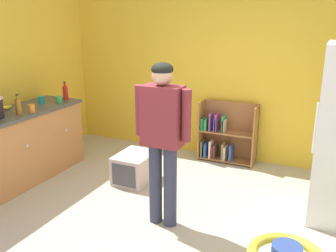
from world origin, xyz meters
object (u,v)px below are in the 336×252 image
(kitchen_counter, at_px, (8,150))
(ketchup_bottle, at_px, (65,92))
(standing_person, at_px, (163,132))
(amber_bottle, at_px, (18,106))
(banana_bunch, at_px, (7,107))
(orange_cup, at_px, (32,108))
(green_cup, at_px, (59,100))
(pet_carrier, at_px, (135,168))
(bookshelf, at_px, (224,136))
(teal_cup, at_px, (41,100))

(kitchen_counter, xyz_separation_m, ketchup_bottle, (0.12, 0.97, 0.55))
(standing_person, xyz_separation_m, amber_bottle, (-1.91, 0.08, 0.03))
(banana_bunch, relative_size, orange_cup, 1.67)
(standing_person, distance_m, green_cup, 2.03)
(kitchen_counter, relative_size, orange_cup, 22.32)
(kitchen_counter, relative_size, green_cup, 22.32)
(pet_carrier, xyz_separation_m, ketchup_bottle, (-1.21, 0.23, 0.82))
(standing_person, relative_size, ketchup_bottle, 6.58)
(bookshelf, xyz_separation_m, teal_cup, (-2.16, -1.25, 0.59))
(ketchup_bottle, relative_size, teal_cup, 2.59)
(ketchup_bottle, bearing_deg, amber_bottle, -86.91)
(kitchen_counter, xyz_separation_m, green_cup, (0.19, 0.75, 0.50))
(ketchup_bottle, bearing_deg, banana_bunch, -110.53)
(amber_bottle, distance_m, teal_cup, 0.59)
(ketchup_bottle, bearing_deg, orange_cup, -82.28)
(ketchup_bottle, relative_size, orange_cup, 2.59)
(pet_carrier, bearing_deg, orange_cup, -155.35)
(banana_bunch, relative_size, ketchup_bottle, 0.64)
(kitchen_counter, bearing_deg, ketchup_bottle, 83.02)
(orange_cup, height_order, green_cup, same)
(kitchen_counter, height_order, bookshelf, kitchen_counter)
(standing_person, bearing_deg, amber_bottle, 177.54)
(bookshelf, relative_size, banana_bunch, 5.37)
(orange_cup, bearing_deg, amber_bottle, -109.59)
(banana_bunch, relative_size, green_cup, 1.67)
(teal_cup, bearing_deg, bookshelf, 30.08)
(kitchen_counter, bearing_deg, banana_bunch, 129.57)
(standing_person, distance_m, orange_cup, 1.87)
(bookshelf, distance_m, orange_cup, 2.61)
(green_cup, bearing_deg, amber_bottle, -92.02)
(pet_carrier, xyz_separation_m, banana_bunch, (-1.50, -0.54, 0.75))
(orange_cup, bearing_deg, pet_carrier, 24.65)
(amber_bottle, relative_size, teal_cup, 2.59)
(bookshelf, distance_m, banana_bunch, 2.92)
(banana_bunch, height_order, orange_cup, orange_cup)
(bookshelf, relative_size, standing_person, 0.53)
(pet_carrier, distance_m, teal_cup, 1.56)
(kitchen_counter, height_order, standing_person, standing_person)
(bookshelf, bearing_deg, banana_bunch, -143.77)
(standing_person, height_order, teal_cup, standing_person)
(banana_bunch, distance_m, orange_cup, 0.39)
(pet_carrier, bearing_deg, bookshelf, 54.94)
(kitchen_counter, bearing_deg, pet_carrier, 29.06)
(green_cup, bearing_deg, banana_bunch, -123.30)
(ketchup_bottle, distance_m, green_cup, 0.24)
(bookshelf, xyz_separation_m, ketchup_bottle, (-2.02, -0.93, 0.64))
(amber_bottle, xyz_separation_m, ketchup_bottle, (-0.05, 0.88, 0.00))
(amber_bottle, bearing_deg, teal_cup, 108.37)
(kitchen_counter, relative_size, teal_cup, 22.32)
(ketchup_bottle, bearing_deg, standing_person, -26.28)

